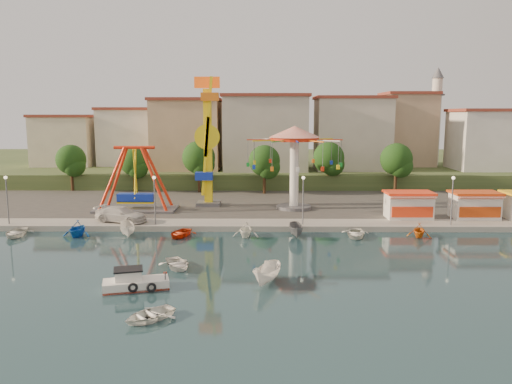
{
  "coord_description": "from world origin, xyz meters",
  "views": [
    {
      "loc": [
        3.38,
        -39.9,
        12.39
      ],
      "look_at": [
        2.92,
        14.0,
        4.0
      ],
      "focal_mm": 35.0,
      "sensor_mm": 36.0,
      "label": 1
    }
  ],
  "objects_px": {
    "skiff": "(267,274)",
    "van": "(121,214)",
    "cabin_motorboat": "(134,283)",
    "rowboat_a": "(177,264)",
    "wave_swinger": "(294,149)",
    "pirate_ship_ride": "(135,180)",
    "kamikaze_tower": "(208,144)"
  },
  "relations": [
    {
      "from": "kamikaze_tower",
      "to": "rowboat_a",
      "type": "distance_m",
      "value": 26.11
    },
    {
      "from": "kamikaze_tower",
      "to": "van",
      "type": "height_order",
      "value": "kamikaze_tower"
    },
    {
      "from": "cabin_motorboat",
      "to": "van",
      "type": "xyz_separation_m",
      "value": [
        -6.39,
        19.78,
        1.02
      ]
    },
    {
      "from": "kamikaze_tower",
      "to": "wave_swinger",
      "type": "height_order",
      "value": "kamikaze_tower"
    },
    {
      "from": "van",
      "to": "rowboat_a",
      "type": "bearing_deg",
      "value": -132.04
    },
    {
      "from": "kamikaze_tower",
      "to": "wave_swinger",
      "type": "bearing_deg",
      "value": -9.66
    },
    {
      "from": "pirate_ship_ride",
      "to": "kamikaze_tower",
      "type": "height_order",
      "value": "kamikaze_tower"
    },
    {
      "from": "rowboat_a",
      "to": "kamikaze_tower",
      "type": "bearing_deg",
      "value": 63.9
    },
    {
      "from": "van",
      "to": "wave_swinger",
      "type": "bearing_deg",
      "value": -50.06
    },
    {
      "from": "kamikaze_tower",
      "to": "skiff",
      "type": "bearing_deg",
      "value": -75.78
    },
    {
      "from": "skiff",
      "to": "van",
      "type": "distance_m",
      "value": 24.53
    },
    {
      "from": "wave_swinger",
      "to": "rowboat_a",
      "type": "height_order",
      "value": "wave_swinger"
    },
    {
      "from": "skiff",
      "to": "pirate_ship_ride",
      "type": "bearing_deg",
      "value": 144.12
    },
    {
      "from": "pirate_ship_ride",
      "to": "rowboat_a",
      "type": "xyz_separation_m",
      "value": [
        8.68,
        -21.79,
        -4.03
      ]
    },
    {
      "from": "pirate_ship_ride",
      "to": "skiff",
      "type": "distance_m",
      "value": 30.3
    },
    {
      "from": "rowboat_a",
      "to": "van",
      "type": "height_order",
      "value": "van"
    },
    {
      "from": "skiff",
      "to": "van",
      "type": "relative_size",
      "value": 0.66
    },
    {
      "from": "cabin_motorboat",
      "to": "skiff",
      "type": "bearing_deg",
      "value": -8.03
    },
    {
      "from": "kamikaze_tower",
      "to": "rowboat_a",
      "type": "bearing_deg",
      "value": -90.14
    },
    {
      "from": "pirate_ship_ride",
      "to": "van",
      "type": "xyz_separation_m",
      "value": [
        0.01,
        -6.89,
        -2.94
      ]
    },
    {
      "from": "pirate_ship_ride",
      "to": "wave_swinger",
      "type": "bearing_deg",
      "value": 3.29
    },
    {
      "from": "cabin_motorboat",
      "to": "pirate_ship_ride",
      "type": "bearing_deg",
      "value": 88.55
    },
    {
      "from": "van",
      "to": "pirate_ship_ride",
      "type": "bearing_deg",
      "value": 17.83
    },
    {
      "from": "cabin_motorboat",
      "to": "rowboat_a",
      "type": "xyz_separation_m",
      "value": [
        2.28,
        4.88,
        -0.06
      ]
    },
    {
      "from": "pirate_ship_ride",
      "to": "rowboat_a",
      "type": "distance_m",
      "value": 23.79
    },
    {
      "from": "pirate_ship_ride",
      "to": "skiff",
      "type": "relative_size",
      "value": 2.59
    },
    {
      "from": "wave_swinger",
      "to": "van",
      "type": "bearing_deg",
      "value": -157.83
    },
    {
      "from": "wave_swinger",
      "to": "van",
      "type": "relative_size",
      "value": 1.98
    },
    {
      "from": "cabin_motorboat",
      "to": "van",
      "type": "height_order",
      "value": "van"
    },
    {
      "from": "rowboat_a",
      "to": "skiff",
      "type": "xyz_separation_m",
      "value": [
        7.28,
        -3.72,
        0.38
      ]
    },
    {
      "from": "cabin_motorboat",
      "to": "rowboat_a",
      "type": "height_order",
      "value": "cabin_motorboat"
    },
    {
      "from": "rowboat_a",
      "to": "van",
      "type": "bearing_deg",
      "value": 94.24
    }
  ]
}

